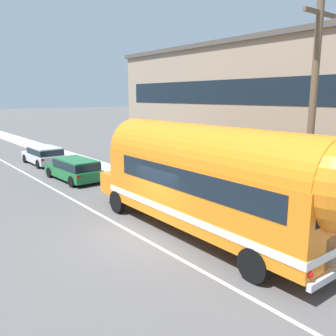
{
  "coord_description": "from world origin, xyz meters",
  "views": [
    {
      "loc": [
        -6.76,
        -10.19,
        5.09
      ],
      "look_at": [
        2.16,
        1.22,
        2.16
      ],
      "focal_mm": 37.86,
      "sensor_mm": 36.0,
      "label": 1
    }
  ],
  "objects_px": {
    "utility_pole": "(312,117)",
    "car_second": "(44,154)",
    "painted_bus": "(213,178)",
    "car_lead": "(74,168)"
  },
  "relations": [
    {
      "from": "painted_bus",
      "to": "car_second",
      "type": "xyz_separation_m",
      "value": [
        0.25,
        18.17,
        -1.52
      ]
    },
    {
      "from": "car_second",
      "to": "painted_bus",
      "type": "bearing_deg",
      "value": -90.8
    },
    {
      "from": "utility_pole",
      "to": "car_lead",
      "type": "relative_size",
      "value": 1.8
    },
    {
      "from": "painted_bus",
      "to": "car_lead",
      "type": "relative_size",
      "value": 2.57
    },
    {
      "from": "utility_pole",
      "to": "car_second",
      "type": "bearing_deg",
      "value": 96.5
    },
    {
      "from": "painted_bus",
      "to": "car_lead",
      "type": "distance_m",
      "value": 11.84
    },
    {
      "from": "car_second",
      "to": "utility_pole",
      "type": "bearing_deg",
      "value": -83.5
    },
    {
      "from": "car_lead",
      "to": "utility_pole",
      "type": "bearing_deg",
      "value": -79.07
    },
    {
      "from": "utility_pole",
      "to": "painted_bus",
      "type": "distance_m",
      "value": 3.89
    },
    {
      "from": "painted_bus",
      "to": "car_lead",
      "type": "bearing_deg",
      "value": 90.52
    }
  ]
}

